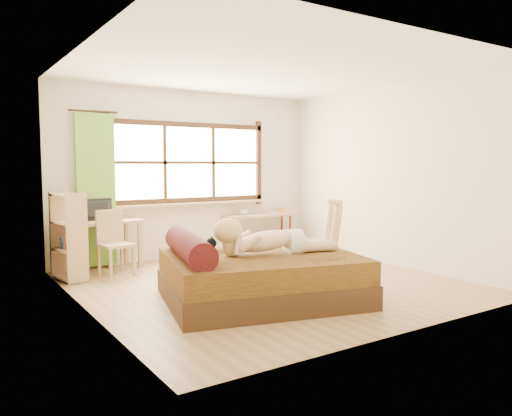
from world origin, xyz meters
TOP-DOWN VIEW (x-y plane):
  - floor at (0.00, 0.00)m, footprint 4.50×4.50m
  - ceiling at (0.00, 0.00)m, footprint 4.50×4.50m
  - wall_back at (0.00, 2.25)m, footprint 4.50×0.00m
  - wall_front at (0.00, -2.25)m, footprint 4.50×0.00m
  - wall_left at (-2.25, 0.00)m, footprint 0.00×4.50m
  - wall_right at (2.25, 0.00)m, footprint 0.00×4.50m
  - window at (0.00, 2.22)m, footprint 2.80×0.16m
  - curtain at (-1.55, 2.13)m, footprint 0.55×0.10m
  - bed at (-0.54, -0.60)m, footprint 2.44×2.13m
  - woman at (-0.34, -0.67)m, footprint 1.52×0.77m
  - kitten at (-1.21, -0.52)m, footprint 0.33×0.20m
  - desk at (-1.57, 1.95)m, footprint 1.21×0.70m
  - monitor at (-1.57, 2.00)m, footprint 0.55×0.16m
  - chair at (-1.48, 1.58)m, footprint 0.46×0.46m
  - pipe_shelf at (1.25, 2.07)m, footprint 1.31×0.36m
  - cup at (0.94, 2.07)m, footprint 0.13×0.13m
  - book at (1.44, 2.07)m, footprint 0.18×0.24m
  - bookshelf at (-2.08, 1.52)m, footprint 0.39×0.55m

SIDE VIEW (x-z plane):
  - floor at x=0.00m, z-range 0.00..0.00m
  - bed at x=-0.54m, z-range -0.11..0.68m
  - pipe_shelf at x=1.25m, z-range 0.11..0.84m
  - chair at x=-1.48m, z-range 0.05..0.95m
  - bookshelf at x=-2.08m, z-range 0.01..1.16m
  - desk at x=-1.57m, z-range 0.26..0.98m
  - kitten at x=-1.21m, z-range 0.52..0.77m
  - book at x=1.44m, z-range 0.65..0.67m
  - cup at x=0.94m, z-range 0.65..0.75m
  - woman at x=-0.34m, z-range 0.52..1.15m
  - monitor at x=-1.57m, z-range 0.72..1.03m
  - curtain at x=-1.55m, z-range 0.05..2.25m
  - wall_back at x=0.00m, z-range -0.90..3.60m
  - wall_front at x=0.00m, z-range -0.90..3.60m
  - wall_left at x=-2.25m, z-range -0.90..3.60m
  - wall_right at x=2.25m, z-range -0.90..3.60m
  - window at x=0.00m, z-range 0.78..2.24m
  - ceiling at x=0.00m, z-range 2.70..2.70m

